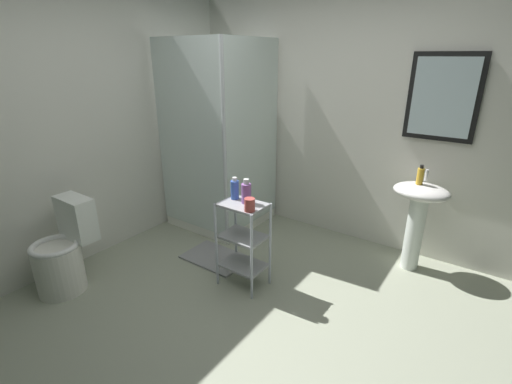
{
  "coord_description": "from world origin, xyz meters",
  "views": [
    {
      "loc": [
        1.29,
        -1.65,
        1.84
      ],
      "look_at": [
        -0.27,
        0.56,
        0.81
      ],
      "focal_mm": 25.39,
      "sensor_mm": 36.0,
      "label": 1
    }
  ],
  "objects_px": {
    "storage_cart": "(243,238)",
    "conditioner_bottle_purple": "(246,193)",
    "pedestal_sink": "(418,209)",
    "hand_soap_bottle": "(420,176)",
    "shampoo_bottle_blue": "(235,189)",
    "shower_stall": "(222,186)",
    "toilet": "(64,254)",
    "rinse_cup": "(250,205)",
    "bath_mat": "(216,257)"
  },
  "relations": [
    {
      "from": "shower_stall",
      "to": "toilet",
      "type": "height_order",
      "value": "shower_stall"
    },
    {
      "from": "hand_soap_bottle",
      "to": "bath_mat",
      "type": "xyz_separation_m",
      "value": [
        -1.53,
        -0.91,
        -0.88
      ]
    },
    {
      "from": "shampoo_bottle_blue",
      "to": "conditioner_bottle_purple",
      "type": "bearing_deg",
      "value": -7.73
    },
    {
      "from": "shower_stall",
      "to": "pedestal_sink",
      "type": "height_order",
      "value": "shower_stall"
    },
    {
      "from": "pedestal_sink",
      "to": "shampoo_bottle_blue",
      "type": "distance_m",
      "value": 1.61
    },
    {
      "from": "pedestal_sink",
      "to": "shampoo_bottle_blue",
      "type": "xyz_separation_m",
      "value": [
        -1.21,
        -1.04,
        0.24
      ]
    },
    {
      "from": "shower_stall",
      "to": "pedestal_sink",
      "type": "bearing_deg",
      "value": 8.48
    },
    {
      "from": "toilet",
      "to": "shower_stall",
      "type": "bearing_deg",
      "value": 80.63
    },
    {
      "from": "storage_cart",
      "to": "hand_soap_bottle",
      "type": "xyz_separation_m",
      "value": [
        1.06,
        1.08,
        0.45
      ]
    },
    {
      "from": "storage_cart",
      "to": "hand_soap_bottle",
      "type": "relative_size",
      "value": 4.37
    },
    {
      "from": "shower_stall",
      "to": "bath_mat",
      "type": "xyz_separation_m",
      "value": [
        0.43,
        -0.62,
        -0.45
      ]
    },
    {
      "from": "shampoo_bottle_blue",
      "to": "bath_mat",
      "type": "bearing_deg",
      "value": 161.81
    },
    {
      "from": "hand_soap_bottle",
      "to": "conditioner_bottle_purple",
      "type": "height_order",
      "value": "hand_soap_bottle"
    },
    {
      "from": "storage_cart",
      "to": "rinse_cup",
      "type": "xyz_separation_m",
      "value": [
        0.13,
        -0.08,
        0.35
      ]
    },
    {
      "from": "toilet",
      "to": "rinse_cup",
      "type": "relative_size",
      "value": 7.56
    },
    {
      "from": "toilet",
      "to": "shampoo_bottle_blue",
      "type": "xyz_separation_m",
      "value": [
        1.05,
        0.94,
        0.51
      ]
    },
    {
      "from": "storage_cart",
      "to": "shampoo_bottle_blue",
      "type": "distance_m",
      "value": 0.41
    },
    {
      "from": "storage_cart",
      "to": "rinse_cup",
      "type": "distance_m",
      "value": 0.39
    },
    {
      "from": "pedestal_sink",
      "to": "shampoo_bottle_blue",
      "type": "height_order",
      "value": "shampoo_bottle_blue"
    },
    {
      "from": "storage_cart",
      "to": "shampoo_bottle_blue",
      "type": "height_order",
      "value": "shampoo_bottle_blue"
    },
    {
      "from": "pedestal_sink",
      "to": "rinse_cup",
      "type": "relative_size",
      "value": 8.05
    },
    {
      "from": "storage_cart",
      "to": "conditioner_bottle_purple",
      "type": "xyz_separation_m",
      "value": [
        0.01,
        0.03,
        0.39
      ]
    },
    {
      "from": "toilet",
      "to": "rinse_cup",
      "type": "xyz_separation_m",
      "value": [
        1.3,
        0.81,
        0.48
      ]
    },
    {
      "from": "hand_soap_bottle",
      "to": "bath_mat",
      "type": "height_order",
      "value": "hand_soap_bottle"
    },
    {
      "from": "shower_stall",
      "to": "hand_soap_bottle",
      "type": "xyz_separation_m",
      "value": [
        1.96,
        0.29,
        0.42
      ]
    },
    {
      "from": "rinse_cup",
      "to": "hand_soap_bottle",
      "type": "bearing_deg",
      "value": 51.04
    },
    {
      "from": "shampoo_bottle_blue",
      "to": "conditioner_bottle_purple",
      "type": "height_order",
      "value": "conditioner_bottle_purple"
    },
    {
      "from": "pedestal_sink",
      "to": "conditioner_bottle_purple",
      "type": "height_order",
      "value": "conditioner_bottle_purple"
    },
    {
      "from": "storage_cart",
      "to": "bath_mat",
      "type": "height_order",
      "value": "storage_cart"
    },
    {
      "from": "hand_soap_bottle",
      "to": "pedestal_sink",
      "type": "bearing_deg",
      "value": 18.48
    },
    {
      "from": "pedestal_sink",
      "to": "toilet",
      "type": "bearing_deg",
      "value": -138.88
    },
    {
      "from": "shampoo_bottle_blue",
      "to": "bath_mat",
      "type": "xyz_separation_m",
      "value": [
        -0.35,
        0.11,
        -0.81
      ]
    },
    {
      "from": "shampoo_bottle_blue",
      "to": "rinse_cup",
      "type": "height_order",
      "value": "shampoo_bottle_blue"
    },
    {
      "from": "storage_cart",
      "to": "hand_soap_bottle",
      "type": "distance_m",
      "value": 1.58
    },
    {
      "from": "shampoo_bottle_blue",
      "to": "bath_mat",
      "type": "distance_m",
      "value": 0.89
    },
    {
      "from": "pedestal_sink",
      "to": "storage_cart",
      "type": "bearing_deg",
      "value": -135.16
    },
    {
      "from": "conditioner_bottle_purple",
      "to": "toilet",
      "type": "bearing_deg",
      "value": -142.12
    },
    {
      "from": "pedestal_sink",
      "to": "bath_mat",
      "type": "height_order",
      "value": "pedestal_sink"
    },
    {
      "from": "bath_mat",
      "to": "hand_soap_bottle",
      "type": "bearing_deg",
      "value": 30.8
    },
    {
      "from": "toilet",
      "to": "conditioner_bottle_purple",
      "type": "relative_size",
      "value": 3.82
    },
    {
      "from": "pedestal_sink",
      "to": "hand_soap_bottle",
      "type": "xyz_separation_m",
      "value": [
        -0.03,
        -0.01,
        0.31
      ]
    },
    {
      "from": "hand_soap_bottle",
      "to": "bath_mat",
      "type": "relative_size",
      "value": 0.28
    },
    {
      "from": "toilet",
      "to": "conditioner_bottle_purple",
      "type": "bearing_deg",
      "value": 37.88
    },
    {
      "from": "rinse_cup",
      "to": "bath_mat",
      "type": "bearing_deg",
      "value": 157.55
    },
    {
      "from": "shower_stall",
      "to": "toilet",
      "type": "distance_m",
      "value": 1.71
    },
    {
      "from": "storage_cart",
      "to": "shower_stall",
      "type": "bearing_deg",
      "value": 138.54
    },
    {
      "from": "shower_stall",
      "to": "rinse_cup",
      "type": "relative_size",
      "value": 19.88
    },
    {
      "from": "storage_cart",
      "to": "shampoo_bottle_blue",
      "type": "xyz_separation_m",
      "value": [
        -0.12,
        0.05,
        0.38
      ]
    },
    {
      "from": "toilet",
      "to": "bath_mat",
      "type": "distance_m",
      "value": 1.3
    },
    {
      "from": "pedestal_sink",
      "to": "bath_mat",
      "type": "distance_m",
      "value": 1.9
    }
  ]
}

